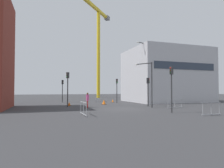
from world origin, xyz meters
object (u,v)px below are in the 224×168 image
object	(u,v)px
streetlamp_short	(149,79)
traffic_light_island	(68,84)
traffic_light_near	(117,87)
traffic_light_median	(62,87)
streetlamp_tall	(144,69)
traffic_cone_on_verge	(113,101)
pedestrian_walking	(88,99)
construction_crane	(98,38)
traffic_light_verge	(148,87)
traffic_cone_by_barrier	(69,104)
traffic_light_corner	(171,82)
traffic_cone_striped	(104,102)

from	to	relation	value
streetlamp_short	traffic_light_island	bearing A→B (deg)	160.15
traffic_light_near	traffic_light_median	world-z (taller)	traffic_light_near
streetlamp_tall	traffic_light_island	world-z (taller)	streetlamp_tall
traffic_light_island	streetlamp_tall	bearing A→B (deg)	12.45
traffic_light_near	traffic_cone_on_verge	world-z (taller)	traffic_light_near
streetlamp_short	pedestrian_walking	bearing A→B (deg)	164.53
construction_crane	streetlamp_tall	xyz separation A→B (m)	(0.73, -24.59, -10.82)
traffic_light_verge	traffic_cone_by_barrier	world-z (taller)	traffic_light_verge
traffic_light_corner	traffic_light_verge	bearing A→B (deg)	77.71
traffic_cone_on_verge	construction_crane	bearing A→B (deg)	82.91
traffic_light_near	traffic_light_corner	size ratio (longest dim) A/B	0.92
traffic_light_median	traffic_cone_on_verge	xyz separation A→B (m)	(8.04, -2.39, -2.29)
pedestrian_walking	traffic_cone_striped	size ratio (longest dim) A/B	2.53
streetlamp_tall	streetlamp_short	world-z (taller)	streetlamp_tall
construction_crane	traffic_cone_striped	xyz separation A→B (m)	(-5.28, -24.00, -15.74)
streetlamp_tall	traffic_light_verge	bearing A→B (deg)	-111.33
traffic_light_verge	traffic_light_median	xyz separation A→B (m)	(-9.49, 11.86, 0.09)
pedestrian_walking	traffic_cone_on_verge	distance (m)	10.89
traffic_cone_on_verge	traffic_light_near	bearing A→B (deg)	-92.22
traffic_cone_striped	traffic_light_corner	bearing A→B (deg)	-77.03
construction_crane	traffic_light_island	size ratio (longest dim) A/B	5.79
traffic_light_verge	traffic_cone_by_barrier	bearing A→B (deg)	156.10
traffic_light_corner	traffic_light_median	size ratio (longest dim) A/B	1.11
traffic_light_near	traffic_cone_striped	xyz separation A→B (m)	(-2.77, -2.22, -2.25)
streetlamp_tall	traffic_cone_striped	xyz separation A→B (m)	(-6.01, 0.59, -4.92)
streetlamp_tall	traffic_cone_on_verge	world-z (taller)	streetlamp_tall
traffic_light_near	traffic_light_median	distance (m)	9.22
construction_crane	traffic_light_verge	size ratio (longest dim) A/B	6.75
traffic_light_median	traffic_cone_striped	bearing A→B (deg)	-53.05
traffic_cone_on_verge	traffic_cone_by_barrier	xyz separation A→B (m)	(-7.82, -5.36, 0.01)
traffic_light_near	pedestrian_walking	world-z (taller)	traffic_light_near
pedestrian_walking	traffic_cone_on_verge	size ratio (longest dim) A/B	3.59
streetlamp_short	traffic_light_corner	size ratio (longest dim) A/B	1.28
traffic_cone_on_verge	traffic_light_median	bearing A→B (deg)	163.43
construction_crane	streetlamp_short	bearing A→B (deg)	-93.09
traffic_light_near	traffic_light_verge	distance (m)	7.35
traffic_light_verge	traffic_cone_striped	xyz separation A→B (m)	(-4.30, 4.96, -2.10)
streetlamp_short	traffic_light_island	size ratio (longest dim) A/B	1.28
construction_crane	traffic_cone_striped	distance (m)	29.18
traffic_cone_by_barrier	traffic_cone_striped	size ratio (longest dim) A/B	0.73
traffic_light_median	pedestrian_walking	distance (m)	11.60
pedestrian_walking	traffic_light_corner	bearing A→B (deg)	-51.29
traffic_light_near	traffic_light_corner	xyz separation A→B (m)	(-0.00, -14.24, 0.20)
streetlamp_short	traffic_cone_on_verge	world-z (taller)	streetlamp_short
traffic_light_corner	traffic_cone_striped	world-z (taller)	traffic_light_corner
traffic_light_verge	traffic_light_island	world-z (taller)	traffic_light_island
streetlamp_short	traffic_light_island	world-z (taller)	streetlamp_short
streetlamp_tall	traffic_light_verge	world-z (taller)	streetlamp_tall
traffic_light_island	traffic_cone_striped	xyz separation A→B (m)	(5.41, 3.11, -2.46)
traffic_light_island	traffic_cone_striped	distance (m)	6.71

